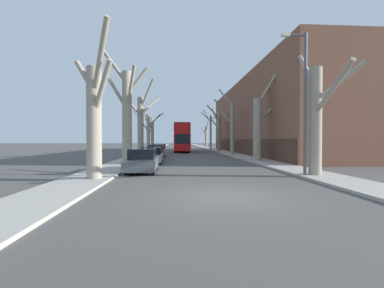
% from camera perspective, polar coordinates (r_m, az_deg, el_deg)
% --- Properties ---
extents(ground_plane, '(300.00, 300.00, 0.00)m').
position_cam_1_polar(ground_plane, '(9.14, 7.17, -11.56)').
color(ground_plane, '#4C4947').
extents(sidewalk_left, '(2.42, 120.00, 0.12)m').
position_cam_1_polar(sidewalk_left, '(58.96, -7.90, -0.96)').
color(sidewalk_left, '#A39E93').
rests_on(sidewalk_left, ground).
extents(sidewalk_right, '(2.42, 120.00, 0.12)m').
position_cam_1_polar(sidewalk_right, '(59.30, 3.79, -0.94)').
color(sidewalk_right, '#A39E93').
rests_on(sidewalk_right, ground).
extents(building_facade_right, '(10.08, 38.26, 10.28)m').
position_cam_1_polar(building_facade_right, '(39.71, 16.91, 5.43)').
color(building_facade_right, brown).
rests_on(building_facade_right, ground).
extents(street_tree_left_0, '(2.45, 4.55, 7.08)m').
position_cam_1_polar(street_tree_left_0, '(13.32, -20.88, 6.32)').
color(street_tree_left_0, gray).
rests_on(street_tree_left_0, ground).
extents(street_tree_left_1, '(3.88, 2.24, 9.39)m').
position_cam_1_polar(street_tree_left_1, '(21.07, -14.34, 6.91)').
color(street_tree_left_1, gray).
rests_on(street_tree_left_1, ground).
extents(street_tree_left_2, '(3.17, 3.74, 8.65)m').
position_cam_1_polar(street_tree_left_2, '(29.36, -11.21, 4.54)').
color(street_tree_left_2, gray).
rests_on(street_tree_left_2, ground).
extents(street_tree_left_3, '(4.28, 2.34, 7.17)m').
position_cam_1_polar(street_tree_left_3, '(37.99, -9.69, 2.99)').
color(street_tree_left_3, gray).
rests_on(street_tree_left_3, ground).
extents(street_tree_left_4, '(2.20, 3.16, 7.01)m').
position_cam_1_polar(street_tree_left_4, '(45.86, -8.94, 2.32)').
color(street_tree_left_4, gray).
rests_on(street_tree_left_4, ground).
extents(street_tree_right_0, '(2.06, 5.44, 7.20)m').
position_cam_1_polar(street_tree_right_0, '(15.24, 25.97, 5.93)').
color(street_tree_right_0, gray).
rests_on(street_tree_right_0, ground).
extents(street_tree_right_1, '(2.70, 2.28, 8.26)m').
position_cam_1_polar(street_tree_right_1, '(24.41, 14.67, 4.38)').
color(street_tree_right_1, gray).
rests_on(street_tree_right_1, ground).
extents(street_tree_right_2, '(2.80, 1.86, 8.62)m').
position_cam_1_polar(street_tree_right_2, '(33.50, 8.72, 3.89)').
color(street_tree_right_2, gray).
rests_on(street_tree_right_2, ground).
extents(street_tree_right_3, '(3.23, 2.92, 7.92)m').
position_cam_1_polar(street_tree_right_3, '(44.06, 5.92, 3.37)').
color(street_tree_right_3, gray).
rests_on(street_tree_right_3, ground).
extents(street_tree_right_4, '(5.08, 2.30, 8.22)m').
position_cam_1_polar(street_tree_right_4, '(53.72, 4.15, 3.14)').
color(street_tree_right_4, gray).
rests_on(street_tree_right_4, ground).
extents(street_tree_right_5, '(2.33, 3.72, 6.69)m').
position_cam_1_polar(street_tree_right_5, '(62.86, 3.14, 1.82)').
color(street_tree_right_5, gray).
rests_on(street_tree_right_5, ground).
extents(double_decker_bus, '(2.51, 10.02, 4.59)m').
position_cam_1_polar(double_decker_bus, '(42.38, -2.34, 1.74)').
color(double_decker_bus, red).
rests_on(double_decker_bus, ground).
extents(parked_car_0, '(1.75, 3.92, 1.42)m').
position_cam_1_polar(parked_car_0, '(16.21, -11.00, -3.73)').
color(parked_car_0, '#4C5156').
rests_on(parked_car_0, ground).
extents(parked_car_1, '(1.83, 4.57, 1.35)m').
position_cam_1_polar(parked_car_1, '(22.38, -8.97, -2.51)').
color(parked_car_1, '#9EA3AD').
rests_on(parked_car_1, ground).
extents(parked_car_2, '(1.74, 3.92, 1.45)m').
position_cam_1_polar(parked_car_2, '(27.58, -7.97, -1.79)').
color(parked_car_2, '#4C5156').
rests_on(parked_car_2, ground).
extents(parked_car_3, '(1.76, 4.29, 1.46)m').
position_cam_1_polar(parked_car_3, '(32.84, -7.28, -1.35)').
color(parked_car_3, silver).
rests_on(parked_car_3, ground).
extents(lamp_post, '(1.40, 0.20, 7.64)m').
position_cam_1_polar(lamp_post, '(14.98, 23.53, 9.68)').
color(lamp_post, '#4C4F54').
rests_on(lamp_post, ground).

